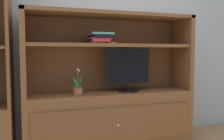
% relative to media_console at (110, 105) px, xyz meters
% --- Properties ---
extents(painted_rear_wall, '(6.00, 0.10, 2.80)m').
position_rel_media_console_xyz_m(painted_rear_wall, '(0.00, 0.34, 0.92)').
color(painted_rear_wall, '#9EA8B2').
rests_on(painted_rear_wall, ground_plane).
extents(media_console, '(1.89, 0.51, 1.51)m').
position_rel_media_console_xyz_m(media_console, '(0.00, 0.00, 0.00)').
color(media_console, brown).
rests_on(media_console, ground_plane).
extents(tv_monitor, '(0.52, 0.24, 0.49)m').
position_rel_media_console_xyz_m(tv_monitor, '(0.20, -0.05, 0.41)').
color(tv_monitor, black).
rests_on(tv_monitor, media_console).
extents(potted_plant, '(0.11, 0.12, 0.30)m').
position_rel_media_console_xyz_m(potted_plant, '(-0.38, -0.07, 0.20)').
color(potted_plant, '#B26642').
rests_on(potted_plant, media_console).
extents(magazine_stack, '(0.29, 0.34, 0.12)m').
position_rel_media_console_xyz_m(magazine_stack, '(-0.12, -0.01, 0.75)').
color(magazine_stack, '#A56638').
rests_on(magazine_stack, media_console).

